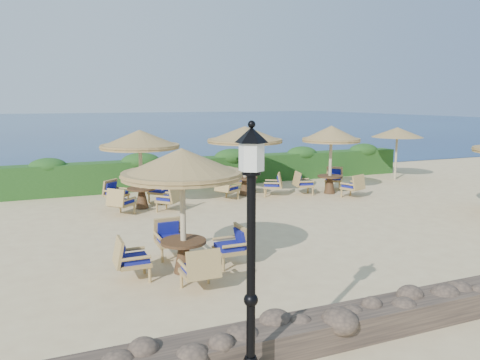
% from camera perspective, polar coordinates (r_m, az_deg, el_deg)
% --- Properties ---
extents(ground, '(120.00, 120.00, 0.00)m').
position_cam_1_polar(ground, '(14.13, 7.99, -5.22)').
color(ground, '#D8BF89').
rests_on(ground, ground).
extents(sea, '(160.00, 160.00, 0.00)m').
position_cam_1_polar(sea, '(82.11, -17.78, 6.71)').
color(sea, '#0B204B').
rests_on(sea, ground).
extents(hedge, '(18.00, 0.90, 1.20)m').
position_cam_1_polar(hedge, '(20.41, -2.26, 1.19)').
color(hedge, '#194115').
rests_on(hedge, ground).
extents(lamp_post, '(0.44, 0.44, 3.31)m').
position_cam_1_polar(lamp_post, '(5.78, 1.35, -11.20)').
color(lamp_post, black).
rests_on(lamp_post, ground).
extents(extra_parasol, '(2.30, 2.30, 2.41)m').
position_cam_1_polar(extra_parasol, '(22.53, 18.63, 5.51)').
color(extra_parasol, '#C2B089').
rests_on(extra_parasol, ground).
extents(cafe_set_0, '(2.80, 2.80, 2.65)m').
position_cam_1_polar(cafe_set_0, '(9.73, -7.03, -1.45)').
color(cafe_set_0, '#C2B089').
rests_on(cafe_set_0, ground).
extents(cafe_set_2, '(2.65, 2.65, 2.65)m').
position_cam_1_polar(cafe_set_2, '(15.92, -12.05, 2.87)').
color(cafe_set_2, '#C2B089').
rests_on(cafe_set_2, ground).
extents(cafe_set_3, '(2.88, 2.88, 2.65)m').
position_cam_1_polar(cafe_set_3, '(17.75, 0.61, 4.25)').
color(cafe_set_3, '#C2B089').
rests_on(cafe_set_3, ground).
extents(cafe_set_4, '(2.64, 2.72, 2.65)m').
position_cam_1_polar(cafe_set_4, '(18.47, 11.01, 3.74)').
color(cafe_set_4, '#C2B089').
rests_on(cafe_set_4, ground).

